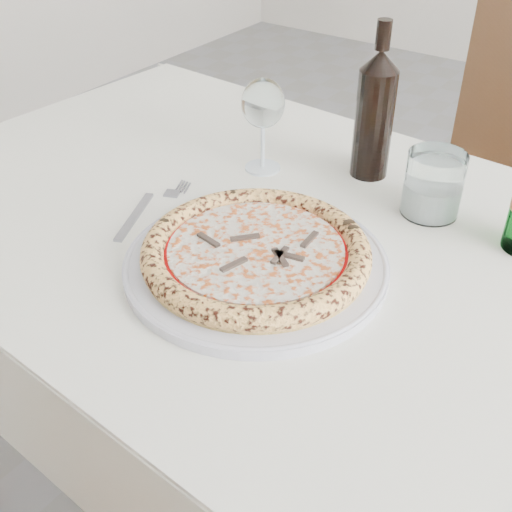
# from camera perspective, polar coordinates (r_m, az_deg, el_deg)

# --- Properties ---
(dining_table) EXTENTS (1.42, 0.90, 0.76)m
(dining_table) POSITION_cam_1_polar(r_m,az_deg,el_deg) (0.99, 3.37, -2.66)
(dining_table) COLOR brown
(dining_table) RESTS_ON floor
(chair_far) EXTENTS (0.49, 0.49, 0.93)m
(chair_far) POSITION_cam_1_polar(r_m,az_deg,el_deg) (1.61, 20.00, 5.85)
(chair_far) COLOR brown
(chair_far) RESTS_ON floor
(plate) EXTENTS (0.35, 0.35, 0.02)m
(plate) POSITION_cam_1_polar(r_m,az_deg,el_deg) (0.86, -0.00, -0.61)
(plate) COLOR silver
(plate) RESTS_ON dining_table
(pizza) EXTENTS (0.30, 0.30, 0.03)m
(pizza) POSITION_cam_1_polar(r_m,az_deg,el_deg) (0.85, -0.00, 0.35)
(pizza) COLOR tan
(pizza) RESTS_ON plate
(fork) EXTENTS (0.07, 0.19, 0.00)m
(fork) POSITION_cam_1_polar(r_m,az_deg,el_deg) (1.00, -9.66, 4.17)
(fork) COLOR gray
(fork) RESTS_ON dining_table
(wine_glass) EXTENTS (0.07, 0.07, 0.16)m
(wine_glass) POSITION_cam_1_polar(r_m,az_deg,el_deg) (1.06, 0.63, 13.19)
(wine_glass) COLOR white
(wine_glass) RESTS_ON dining_table
(tumbler) EXTENTS (0.09, 0.09, 0.10)m
(tumbler) POSITION_cam_1_polar(r_m,az_deg,el_deg) (1.00, 15.43, 5.83)
(tumbler) COLOR white
(tumbler) RESTS_ON dining_table
(wine_bottle) EXTENTS (0.06, 0.06, 0.25)m
(wine_bottle) POSITION_cam_1_polar(r_m,az_deg,el_deg) (1.06, 10.51, 12.39)
(wine_bottle) COLOR black
(wine_bottle) RESTS_ON dining_table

